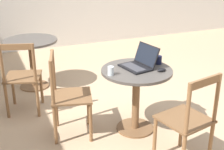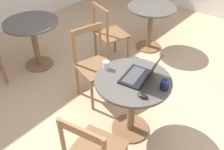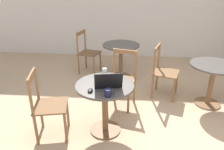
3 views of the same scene
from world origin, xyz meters
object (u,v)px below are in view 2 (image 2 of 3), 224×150
object	(u,v)px
mug	(165,85)
drinking_glass	(106,65)
cafe_table_far	(33,33)
cafe_table_near	(132,93)
mouse	(143,96)
chair_mid_left	(109,35)
laptop	(141,75)
cafe_table_mid	(151,17)
chair_near_back	(94,65)

from	to	relation	value
mug	drinking_glass	size ratio (longest dim) A/B	1.30
cafe_table_far	mug	size ratio (longest dim) A/B	6.43
cafe_table_far	cafe_table_near	bearing A→B (deg)	-93.86
cafe_table_near	mouse	size ratio (longest dim) A/B	7.54
chair_mid_left	drinking_glass	world-z (taller)	chair_mid_left
mouse	mug	bearing A→B (deg)	-21.79
mouse	drinking_glass	size ratio (longest dim) A/B	1.11
chair_mid_left	mouse	distance (m)	1.69
cafe_table_near	laptop	world-z (taller)	laptop
chair_mid_left	mouse	world-z (taller)	chair_mid_left
cafe_table_mid	chair_near_back	bearing A→B (deg)	-175.02
cafe_table_far	drinking_glass	size ratio (longest dim) A/B	8.38
cafe_table_near	mug	world-z (taller)	mug
cafe_table_near	chair_mid_left	bearing A→B (deg)	50.07
mouse	mug	world-z (taller)	mug
cafe_table_mid	cafe_table_far	xyz separation A→B (m)	(-1.52, 0.99, 0.00)
cafe_table_mid	laptop	bearing A→B (deg)	-150.97
cafe_table_far	mug	world-z (taller)	mug
drinking_glass	mouse	bearing A→B (deg)	-102.08
laptop	chair_near_back	bearing A→B (deg)	79.16
chair_near_back	drinking_glass	bearing A→B (deg)	-120.03
laptop	mouse	xyz separation A→B (m)	(-0.20, -0.16, -0.03)
laptop	drinking_glass	world-z (taller)	laptop
cafe_table_far	chair_near_back	distance (m)	1.12
cafe_table_mid	mug	world-z (taller)	mug
cafe_table_near	cafe_table_far	distance (m)	1.83
mouse	mug	xyz separation A→B (m)	(0.22, -0.09, 0.03)
drinking_glass	cafe_table_near	bearing A→B (deg)	-83.20
chair_near_back	mug	world-z (taller)	chair_near_back
laptop	cafe_table_near	bearing A→B (deg)	134.62
chair_near_back	mouse	distance (m)	1.02
cafe_table_near	chair_mid_left	world-z (taller)	chair_mid_left
cafe_table_far	cafe_table_mid	bearing A→B (deg)	-33.12
cafe_table_mid	cafe_table_near	bearing A→B (deg)	-152.99
mouse	drinking_glass	world-z (taller)	drinking_glass
chair_near_back	laptop	world-z (taller)	laptop
cafe_table_near	mug	bearing A→B (deg)	-76.38
cafe_table_mid	chair_near_back	world-z (taller)	chair_near_back
laptop	cafe_table_mid	bearing A→B (deg)	29.03
cafe_table_far	chair_mid_left	bearing A→B (deg)	-44.00
cafe_table_mid	drinking_glass	bearing A→B (deg)	-162.66
cafe_table_far	laptop	world-z (taller)	laptop
cafe_table_mid	cafe_table_far	bearing A→B (deg)	146.88
cafe_table_near	cafe_table_far	bearing A→B (deg)	86.14
cafe_table_near	cafe_table_far	world-z (taller)	same
cafe_table_mid	cafe_table_far	distance (m)	1.82
chair_near_back	mug	xyz separation A→B (m)	(-0.12, -1.01, 0.31)
cafe_table_near	mouse	distance (m)	0.32
chair_mid_left	mug	distance (m)	1.64
cafe_table_near	drinking_glass	xyz separation A→B (m)	(-0.04, 0.31, 0.22)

